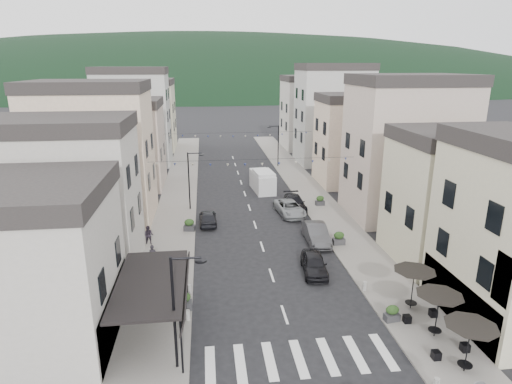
{
  "coord_description": "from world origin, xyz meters",
  "views": [
    {
      "loc": [
        -4.38,
        -15.98,
        14.36
      ],
      "look_at": [
        -0.03,
        19.96,
        3.5
      ],
      "focal_mm": 30.0,
      "sensor_mm": 36.0,
      "label": 1
    }
  ],
  "objects_px": {
    "parked_car_a": "(314,264)",
    "pedestrian_a": "(153,256)",
    "parked_car_b": "(316,234)",
    "delivery_van": "(263,181)",
    "parked_car_d": "(295,203)",
    "parked_car_e": "(208,217)",
    "pedestrian_b": "(149,235)",
    "parked_car_c": "(290,208)"
  },
  "relations": [
    {
      "from": "parked_car_c",
      "to": "parked_car_d",
      "type": "distance_m",
      "value": 1.83
    },
    {
      "from": "parked_car_a",
      "to": "parked_car_e",
      "type": "xyz_separation_m",
      "value": [
        -7.41,
        10.64,
        -0.03
      ]
    },
    {
      "from": "parked_car_a",
      "to": "parked_car_d",
      "type": "bearing_deg",
      "value": 89.49
    },
    {
      "from": "parked_car_a",
      "to": "pedestrian_b",
      "type": "bearing_deg",
      "value": 158.68
    },
    {
      "from": "parked_car_d",
      "to": "parked_car_e",
      "type": "bearing_deg",
      "value": -159.42
    },
    {
      "from": "parked_car_b",
      "to": "parked_car_d",
      "type": "distance_m",
      "value": 8.64
    },
    {
      "from": "parked_car_d",
      "to": "pedestrian_b",
      "type": "xyz_separation_m",
      "value": [
        -13.8,
        -7.69,
        0.24
      ]
    },
    {
      "from": "parked_car_a",
      "to": "parked_car_e",
      "type": "relative_size",
      "value": 1.05
    },
    {
      "from": "parked_car_e",
      "to": "delivery_van",
      "type": "xyz_separation_m",
      "value": [
        6.54,
        10.31,
        0.56
      ]
    },
    {
      "from": "parked_car_b",
      "to": "pedestrian_a",
      "type": "xyz_separation_m",
      "value": [
        -13.03,
        -3.2,
        0.18
      ]
    },
    {
      "from": "parked_car_e",
      "to": "parked_car_b",
      "type": "bearing_deg",
      "value": 147.93
    },
    {
      "from": "parked_car_b",
      "to": "delivery_van",
      "type": "height_order",
      "value": "delivery_van"
    },
    {
      "from": "pedestrian_b",
      "to": "pedestrian_a",
      "type": "bearing_deg",
      "value": -67.77
    },
    {
      "from": "delivery_van",
      "to": "pedestrian_b",
      "type": "distance_m",
      "value": 18.6
    },
    {
      "from": "parked_car_e",
      "to": "delivery_van",
      "type": "distance_m",
      "value": 12.23
    },
    {
      "from": "parked_car_a",
      "to": "parked_car_c",
      "type": "height_order",
      "value": "parked_car_a"
    },
    {
      "from": "parked_car_a",
      "to": "parked_car_b",
      "type": "bearing_deg",
      "value": 79.69
    },
    {
      "from": "parked_car_a",
      "to": "parked_car_d",
      "type": "distance_m",
      "value": 14.04
    },
    {
      "from": "parked_car_c",
      "to": "parked_car_e",
      "type": "relative_size",
      "value": 1.27
    },
    {
      "from": "delivery_van",
      "to": "pedestrian_b",
      "type": "height_order",
      "value": "delivery_van"
    },
    {
      "from": "parked_car_e",
      "to": "pedestrian_a",
      "type": "height_order",
      "value": "pedestrian_a"
    },
    {
      "from": "parked_car_e",
      "to": "pedestrian_a",
      "type": "xyz_separation_m",
      "value": [
        -4.09,
        -8.52,
        0.29
      ]
    },
    {
      "from": "parked_car_b",
      "to": "parked_car_e",
      "type": "xyz_separation_m",
      "value": [
        -8.94,
        5.33,
        -0.11
      ]
    },
    {
      "from": "parked_car_a",
      "to": "parked_car_e",
      "type": "distance_m",
      "value": 12.97
    },
    {
      "from": "pedestrian_a",
      "to": "delivery_van",
      "type": "bearing_deg",
      "value": 64.24
    },
    {
      "from": "pedestrian_a",
      "to": "parked_car_b",
      "type": "bearing_deg",
      "value": 17.48
    },
    {
      "from": "parked_car_a",
      "to": "pedestrian_a",
      "type": "relative_size",
      "value": 2.46
    },
    {
      "from": "parked_car_b",
      "to": "parked_car_e",
      "type": "bearing_deg",
      "value": 150.79
    },
    {
      "from": "parked_car_d",
      "to": "delivery_van",
      "type": "relative_size",
      "value": 0.86
    },
    {
      "from": "parked_car_d",
      "to": "pedestrian_a",
      "type": "relative_size",
      "value": 2.79
    },
    {
      "from": "delivery_van",
      "to": "pedestrian_a",
      "type": "relative_size",
      "value": 3.23
    },
    {
      "from": "parked_car_a",
      "to": "parked_car_c",
      "type": "distance_m",
      "value": 12.36
    },
    {
      "from": "delivery_van",
      "to": "pedestrian_a",
      "type": "distance_m",
      "value": 21.64
    },
    {
      "from": "parked_car_a",
      "to": "delivery_van",
      "type": "relative_size",
      "value": 0.76
    },
    {
      "from": "parked_car_a",
      "to": "parked_car_d",
      "type": "height_order",
      "value": "parked_car_a"
    },
    {
      "from": "parked_car_b",
      "to": "pedestrian_b",
      "type": "bearing_deg",
      "value": 177.62
    },
    {
      "from": "parked_car_a",
      "to": "parked_car_b",
      "type": "distance_m",
      "value": 5.53
    },
    {
      "from": "pedestrian_b",
      "to": "parked_car_d",
      "type": "bearing_deg",
      "value": 40.86
    },
    {
      "from": "parked_car_c",
      "to": "pedestrian_b",
      "type": "height_order",
      "value": "pedestrian_b"
    },
    {
      "from": "parked_car_b",
      "to": "delivery_van",
      "type": "distance_m",
      "value": 15.83
    },
    {
      "from": "parked_car_a",
      "to": "parked_car_b",
      "type": "relative_size",
      "value": 0.87
    },
    {
      "from": "parked_car_b",
      "to": "parked_car_e",
      "type": "relative_size",
      "value": 1.21
    }
  ]
}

